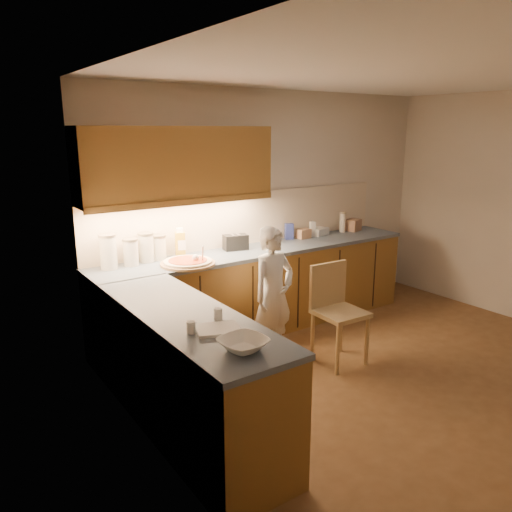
# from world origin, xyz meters

# --- Properties ---
(room) EXTENTS (4.54, 4.50, 2.62)m
(room) POSITION_xyz_m (0.00, 0.00, 1.68)
(room) COLOR brown
(room) RESTS_ON ground
(l_counter) EXTENTS (3.77, 2.62, 0.92)m
(l_counter) POSITION_xyz_m (-0.92, 1.25, 0.46)
(l_counter) COLOR olive
(l_counter) RESTS_ON ground
(backsplash) EXTENTS (3.75, 0.02, 0.58)m
(backsplash) POSITION_xyz_m (-0.38, 1.99, 1.21)
(backsplash) COLOR beige
(backsplash) RESTS_ON l_counter
(upper_cabinets) EXTENTS (1.95, 0.36, 0.73)m
(upper_cabinets) POSITION_xyz_m (-1.27, 1.82, 1.85)
(upper_cabinets) COLOR olive
(upper_cabinets) RESTS_ON ground
(pizza_on_board) EXTENTS (0.52, 0.52, 0.21)m
(pizza_on_board) POSITION_xyz_m (-1.34, 1.55, 0.94)
(pizza_on_board) COLOR tan
(pizza_on_board) RESTS_ON l_counter
(child) EXTENTS (0.51, 0.37, 1.31)m
(child) POSITION_xyz_m (-0.74, 1.01, 0.65)
(child) COLOR white
(child) RESTS_ON ground
(wooden_chair) EXTENTS (0.44, 0.44, 0.94)m
(wooden_chair) POSITION_xyz_m (-0.26, 0.66, 0.55)
(wooden_chair) COLOR tan
(wooden_chair) RESTS_ON ground
(mixing_bowl) EXTENTS (0.32, 0.32, 0.07)m
(mixing_bowl) POSITION_xyz_m (-1.95, -0.33, 0.95)
(mixing_bowl) COLOR white
(mixing_bowl) RESTS_ON l_counter
(canister_a) EXTENTS (0.16, 0.16, 0.33)m
(canister_a) POSITION_xyz_m (-2.01, 1.83, 1.08)
(canister_a) COLOR white
(canister_a) RESTS_ON l_counter
(canister_b) EXTENTS (0.15, 0.15, 0.26)m
(canister_b) POSITION_xyz_m (-1.80, 1.83, 1.05)
(canister_b) COLOR silver
(canister_b) RESTS_ON l_counter
(canister_c) EXTENTS (0.15, 0.15, 0.29)m
(canister_c) POSITION_xyz_m (-1.62, 1.88, 1.06)
(canister_c) COLOR beige
(canister_c) RESTS_ON l_counter
(canister_d) EXTENTS (0.15, 0.15, 0.25)m
(canister_d) POSITION_xyz_m (-1.49, 1.89, 1.05)
(canister_d) COLOR white
(canister_d) RESTS_ON l_counter
(oil_jug) EXTENTS (0.12, 0.10, 0.30)m
(oil_jug) POSITION_xyz_m (-1.26, 1.87, 1.05)
(oil_jug) COLOR gold
(oil_jug) RESTS_ON l_counter
(toaster) EXTENTS (0.28, 0.20, 0.17)m
(toaster) POSITION_xyz_m (-0.64, 1.81, 1.00)
(toaster) COLOR black
(toaster) RESTS_ON l_counter
(steel_pot) EXTENTS (0.16, 0.16, 0.13)m
(steel_pot) POSITION_xyz_m (-0.14, 1.88, 0.98)
(steel_pot) COLOR #AEAEB3
(steel_pot) RESTS_ON l_counter
(blue_box) EXTENTS (0.11, 0.09, 0.19)m
(blue_box) POSITION_xyz_m (0.15, 1.90, 1.01)
(blue_box) COLOR #2F3C8E
(blue_box) RESTS_ON l_counter
(card_box_a) EXTENTS (0.16, 0.11, 0.11)m
(card_box_a) POSITION_xyz_m (0.33, 1.84, 0.98)
(card_box_a) COLOR tan
(card_box_a) RESTS_ON l_counter
(white_bottle) EXTENTS (0.08, 0.08, 0.18)m
(white_bottle) POSITION_xyz_m (0.48, 1.86, 1.01)
(white_bottle) COLOR silver
(white_bottle) RESTS_ON l_counter
(flat_pack) EXTENTS (0.25, 0.19, 0.09)m
(flat_pack) POSITION_xyz_m (0.61, 1.88, 0.96)
(flat_pack) COLOR white
(flat_pack) RESTS_ON l_counter
(tall_jar) EXTENTS (0.08, 0.08, 0.25)m
(tall_jar) POSITION_xyz_m (0.97, 1.85, 1.05)
(tall_jar) COLOR white
(tall_jar) RESTS_ON l_counter
(card_box_b) EXTENTS (0.22, 0.19, 0.15)m
(card_box_b) POSITION_xyz_m (1.14, 1.83, 0.99)
(card_box_b) COLOR tan
(card_box_b) RESTS_ON l_counter
(dough_cloth) EXTENTS (0.33, 0.29, 0.02)m
(dough_cloth) POSITION_xyz_m (-1.93, 0.00, 0.93)
(dough_cloth) COLOR white
(dough_cloth) RESTS_ON l_counter
(spice_jar_a) EXTENTS (0.06, 0.06, 0.08)m
(spice_jar_a) POSITION_xyz_m (-2.09, 0.07, 0.96)
(spice_jar_a) COLOR silver
(spice_jar_a) RESTS_ON l_counter
(spice_jar_b) EXTENTS (0.07, 0.07, 0.08)m
(spice_jar_b) POSITION_xyz_m (-1.83, 0.17, 0.96)
(spice_jar_b) COLOR silver
(spice_jar_b) RESTS_ON l_counter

